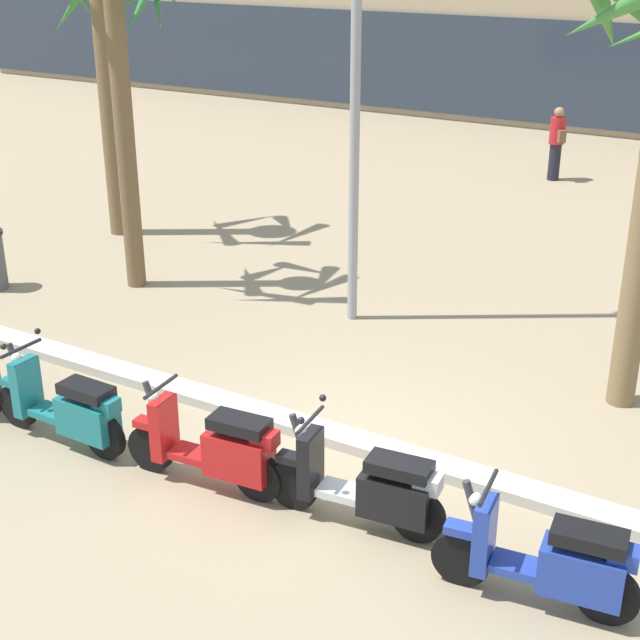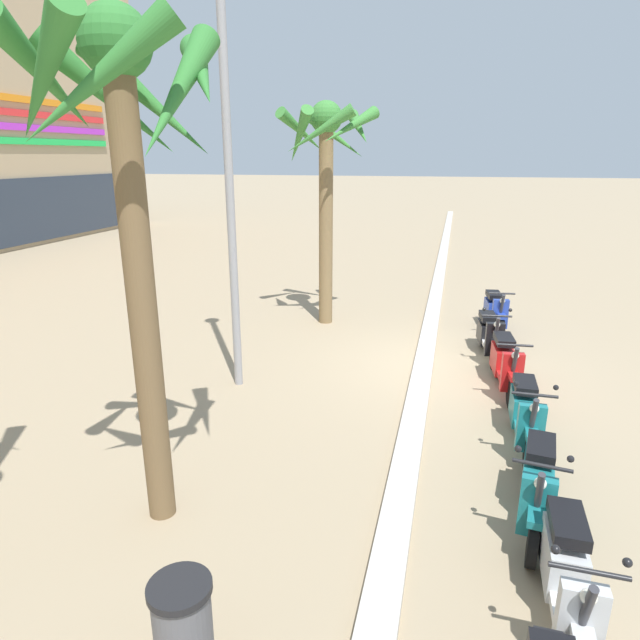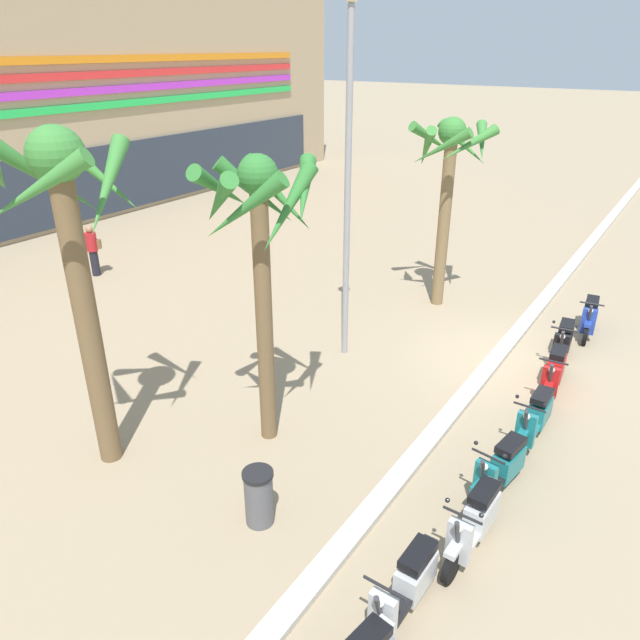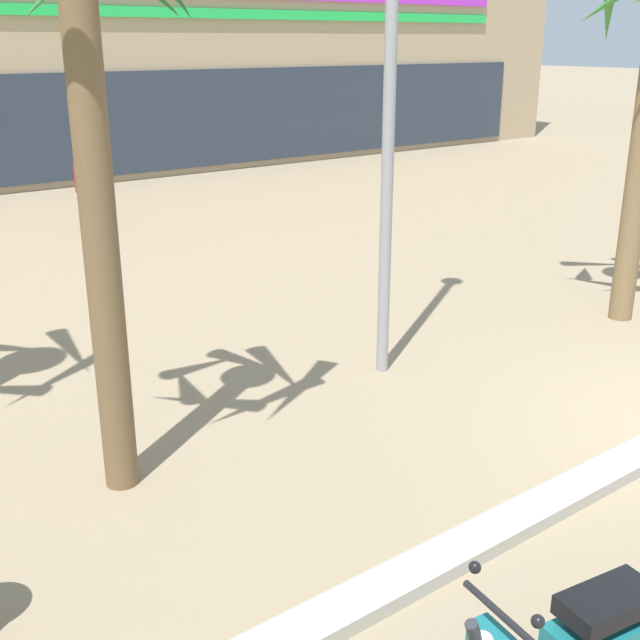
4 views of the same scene
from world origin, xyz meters
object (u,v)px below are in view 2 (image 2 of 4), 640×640
palm_tree_by_mall_entrance (126,144)px  litter_bin (184,635)px  scooter_silver_tail_end (567,577)px  street_lamp (226,106)px  scooter_teal_far_back (525,414)px  scooter_blue_mid_rear (495,311)px  scooter_red_mid_centre (505,364)px  scooter_teal_last_in_row (537,485)px  scooter_black_gap_after_mid (489,335)px  palm_tree_near_sign (327,158)px

palm_tree_by_mall_entrance → litter_bin: 4.21m
scooter_silver_tail_end → street_lamp: bearing=49.0°
scooter_teal_far_back → scooter_silver_tail_end: bearing=-179.8°
scooter_blue_mid_rear → litter_bin: scooter_blue_mid_rear is taller
scooter_teal_far_back → litter_bin: bearing=147.3°
scooter_red_mid_centre → scooter_blue_mid_rear: size_ratio=1.04×
street_lamp → scooter_teal_last_in_row: bearing=-120.3°
scooter_teal_last_in_row → scooter_teal_far_back: 1.80m
scooter_silver_tail_end → scooter_black_gap_after_mid: size_ratio=0.97×
scooter_teal_last_in_row → scooter_teal_far_back: bearing=-2.0°
litter_bin → scooter_red_mid_centre: bearing=-23.4°
palm_tree_near_sign → litter_bin: (-9.49, -1.17, -3.39)m
scooter_red_mid_centre → scooter_black_gap_after_mid: scooter_black_gap_after_mid is taller
scooter_silver_tail_end → scooter_red_mid_centre: size_ratio=0.97×
street_lamp → scooter_blue_mid_rear: bearing=-46.4°
scooter_teal_last_in_row → scooter_black_gap_after_mid: same height
scooter_black_gap_after_mid → street_lamp: 6.64m
scooter_black_gap_after_mid → street_lamp: street_lamp is taller
scooter_teal_far_back → palm_tree_near_sign: bearing=39.5°
palm_tree_by_mall_entrance → scooter_black_gap_after_mid: bearing=-31.9°
scooter_teal_last_in_row → street_lamp: 6.86m
palm_tree_by_mall_entrance → scooter_red_mid_centre: bearing=-41.6°
scooter_black_gap_after_mid → litter_bin: scooter_black_gap_after_mid is taller
scooter_teal_last_in_row → scooter_black_gap_after_mid: (5.31, 0.26, -0.01)m
scooter_teal_last_in_row → scooter_red_mid_centre: scooter_teal_last_in_row is taller
scooter_teal_last_in_row → street_lamp: (2.73, 4.67, 4.22)m
scooter_silver_tail_end → scooter_black_gap_after_mid: bearing=2.8°
palm_tree_near_sign → scooter_black_gap_after_mid: bearing=-110.8°
street_lamp → scooter_teal_far_back: bearing=-101.1°
scooter_teal_last_in_row → street_lamp: bearing=59.7°
scooter_teal_last_in_row → scooter_teal_far_back: size_ratio=0.94×
scooter_blue_mid_rear → street_lamp: bearing=133.6°
scooter_teal_far_back → scooter_red_mid_centre: bearing=4.0°
scooter_teal_last_in_row → scooter_red_mid_centre: bearing=1.1°
scooter_silver_tail_end → palm_tree_near_sign: size_ratio=0.34×
scooter_silver_tail_end → scooter_blue_mid_rear: (8.52, 0.11, -0.01)m
palm_tree_by_mall_entrance → street_lamp: (3.62, 0.54, 0.63)m
scooter_silver_tail_end → palm_tree_by_mall_entrance: 5.54m
scooter_black_gap_after_mid → street_lamp: size_ratio=0.23×
scooter_blue_mid_rear → palm_tree_near_sign: (-0.39, 3.97, 3.43)m
scooter_teal_far_back → scooter_blue_mid_rear: scooter_teal_far_back is taller
scooter_black_gap_after_mid → scooter_red_mid_centre: bearing=-173.4°
palm_tree_near_sign → street_lamp: (-4.02, 0.66, 0.79)m
scooter_teal_far_back → litter_bin: scooter_teal_far_back is taller
palm_tree_by_mall_entrance → scooter_teal_far_back: bearing=-57.3°
scooter_silver_tail_end → scooter_blue_mid_rear: size_ratio=1.01×
scooter_red_mid_centre → street_lamp: 6.31m
scooter_silver_tail_end → litter_bin: scooter_silver_tail_end is taller
scooter_silver_tail_end → scooter_teal_far_back: size_ratio=0.95×
scooter_silver_tail_end → palm_tree_by_mall_entrance: (0.50, 4.20, 3.58)m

